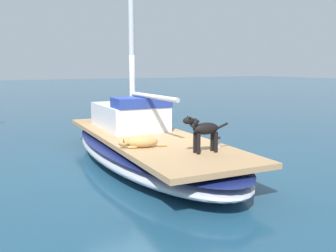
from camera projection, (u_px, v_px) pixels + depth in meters
The scene contains 8 objects.
ground_plane at pixel (147, 163), 8.70m from camera, with size 120.00×120.00×0.00m, color navy.
sailboat_main at pixel (147, 149), 8.65m from camera, with size 2.96×7.38×0.66m.
mast_main at pixel (134, 15), 8.82m from camera, with size 0.14×2.27×6.19m.
cabin_house at pixel (130, 115), 9.54m from camera, with size 1.54×2.30×0.84m.
dog_tan at pixel (141, 142), 7.25m from camera, with size 0.93×0.44×0.22m.
dog_black at pixel (204, 130), 6.76m from camera, with size 0.94×0.26×0.70m.
deck_winch at pixel (217, 142), 7.27m from camera, with size 0.16×0.16×0.21m.
coiled_rope at pixel (140, 144), 7.47m from camera, with size 0.32×0.32×0.04m, color beige.
Camera 1 is at (-3.73, -7.60, 2.22)m, focal length 39.89 mm.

